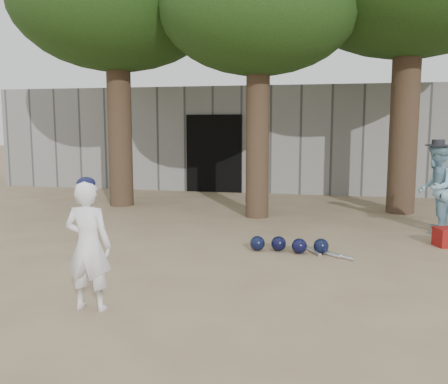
# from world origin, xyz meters

# --- Properties ---
(ground) EXTENTS (70.00, 70.00, 0.00)m
(ground) POSITION_xyz_m (0.00, 0.00, 0.00)
(ground) COLOR #937C5E
(ground) RESTS_ON ground
(boy_player) EXTENTS (0.50, 0.33, 1.36)m
(boy_player) POSITION_xyz_m (-0.31, -1.41, 0.68)
(boy_player) COLOR white
(boy_player) RESTS_ON ground
(spectator_blue) EXTENTS (0.78, 0.90, 1.59)m
(spectator_blue) POSITION_xyz_m (3.94, 3.42, 0.80)
(spectator_blue) COLOR #7EAEC3
(spectator_blue) RESTS_ON ground
(back_building) EXTENTS (16.00, 5.24, 3.00)m
(back_building) POSITION_xyz_m (-0.00, 10.33, 1.50)
(back_building) COLOR gray
(back_building) RESTS_ON ground
(helmet_row) EXTENTS (1.19, 0.31, 0.23)m
(helmet_row) POSITION_xyz_m (1.52, 1.40, 0.12)
(helmet_row) COLOR black
(helmet_row) RESTS_ON ground
(bat_pile) EXTENTS (0.85, 0.82, 0.06)m
(bat_pile) POSITION_xyz_m (2.01, 1.42, 0.03)
(bat_pile) COLOR silver
(bat_pile) RESTS_ON ground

